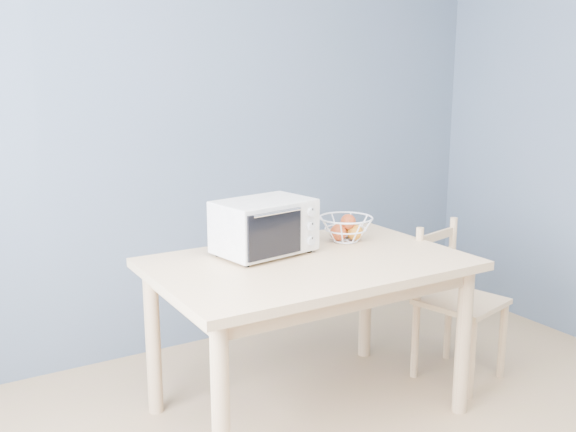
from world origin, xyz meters
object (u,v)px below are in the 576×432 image
dining_table (309,281)px  fruit_basket (345,228)px  dining_chair (454,303)px  toaster_oven (261,227)px

dining_table → fruit_basket: size_ratio=4.96×
dining_table → dining_chair: 0.90m
dining_chair → dining_table: bearing=161.4°
dining_table → fruit_basket: fruit_basket is taller
dining_table → fruit_basket: bearing=29.1°
toaster_oven → dining_chair: bearing=-23.4°
dining_table → fruit_basket: 0.42m
toaster_oven → dining_chair: (1.01, -0.25, -0.48)m
dining_table → toaster_oven: 0.33m
toaster_oven → fruit_basket: toaster_oven is taller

